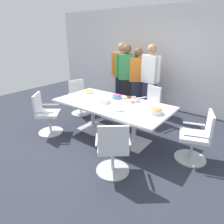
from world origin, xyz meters
TOP-DOWN VIEW (x-y plane):
  - ground_plane at (0.00, 0.00)m, footprint 10.00×10.00m
  - back_wall at (0.00, 2.40)m, footprint 8.00×0.10m
  - conference_table at (0.00, 0.00)m, footprint 2.40×1.20m
  - office_chair_0 at (-1.22, -0.77)m, footprint 0.76×0.76m
  - office_chair_1 at (0.76, -0.98)m, footprint 0.76×0.76m
  - office_chair_2 at (1.68, 0.17)m, footprint 0.69×0.69m
  - office_chair_3 at (0.30, 1.09)m, footprint 0.69×0.69m
  - office_chair_4 at (-1.51, 0.51)m, footprint 0.69×0.69m
  - person_standing_0 at (-0.98, 1.75)m, footprint 0.58×0.40m
  - person_standing_1 at (-0.70, 1.60)m, footprint 0.57×0.41m
  - person_standing_2 at (-0.42, 1.73)m, footprint 0.57×0.41m
  - person_standing_3 at (0.02, 1.61)m, footprint 0.61×0.31m
  - snack_bowl_candy_mix at (-0.11, 0.32)m, footprint 0.22×0.22m
  - snack_bowl_chips_yellow at (-0.87, 0.24)m, footprint 0.19×0.19m
  - snack_bowl_cookies at (0.97, 0.02)m, footprint 0.25×0.25m
  - donut_platter at (0.24, 0.39)m, footprint 0.40×0.40m
  - plate_stack at (0.35, -0.25)m, footprint 0.19×0.19m
  - napkin_pile at (-0.11, -0.09)m, footprint 0.17×0.17m

SIDE VIEW (x-z plane):
  - ground_plane at x=0.00m, z-range -0.01..0.00m
  - office_chair_0 at x=-1.22m, z-range -0.05..0.86m
  - office_chair_1 at x=0.76m, z-range -0.05..0.86m
  - office_chair_2 at x=1.68m, z-range -0.05..0.86m
  - office_chair_3 at x=0.30m, z-range -0.05..0.86m
  - office_chair_4 at x=-1.51m, z-range -0.05..0.86m
  - conference_table at x=0.00m, z-range 0.25..1.00m
  - plate_stack at x=0.35m, z-range 0.75..0.78m
  - donut_platter at x=0.24m, z-range 0.75..0.79m
  - snack_bowl_chips_yellow at x=-0.87m, z-range 0.75..0.84m
  - napkin_pile at x=-0.11m, z-range 0.75..0.83m
  - snack_bowl_candy_mix at x=-0.11m, z-range 0.75..0.84m
  - snack_bowl_cookies at x=0.97m, z-range 0.75..0.85m
  - person_standing_2 at x=-0.42m, z-range 0.04..1.78m
  - person_standing_1 at x=-0.70m, z-range 0.05..1.87m
  - person_standing_3 at x=0.02m, z-range 0.05..1.90m
  - person_standing_0 at x=-0.98m, z-range 0.05..1.90m
  - back_wall at x=0.00m, z-range 0.00..2.80m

